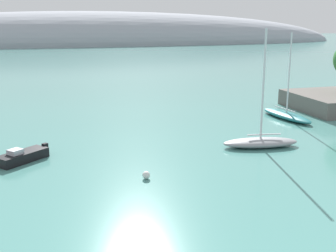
% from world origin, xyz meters
% --- Properties ---
extents(distant_ridge, '(259.08, 53.97, 30.13)m').
position_xyz_m(distant_ridge, '(12.74, 197.53, 0.00)').
color(distant_ridge, '#999EA8').
rests_on(distant_ridge, ground).
extents(sailboat_teal_near_shore, '(3.10, 8.63, 10.01)m').
position_xyz_m(sailboat_teal_near_shore, '(19.65, 32.03, 0.48)').
color(sailboat_teal_near_shore, '#1E6B70').
rests_on(sailboat_teal_near_shore, water).
extents(sailboat_grey_mid_mooring, '(7.27, 3.36, 10.67)m').
position_xyz_m(sailboat_grey_mid_mooring, '(11.21, 22.40, 0.55)').
color(sailboat_grey_mid_mooring, gray).
rests_on(sailboat_grey_mid_mooring, water).
extents(motorboat_black_alongside_breakwater, '(4.31, 4.01, 1.20)m').
position_xyz_m(motorboat_black_alongside_breakwater, '(-9.65, 24.00, 0.45)').
color(motorboat_black_alongside_breakwater, black).
rests_on(motorboat_black_alongside_breakwater, water).
extents(mooring_buoy_white, '(0.58, 0.58, 0.58)m').
position_xyz_m(mooring_buoy_white, '(-0.74, 17.30, 0.29)').
color(mooring_buoy_white, silver).
rests_on(mooring_buoy_white, water).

